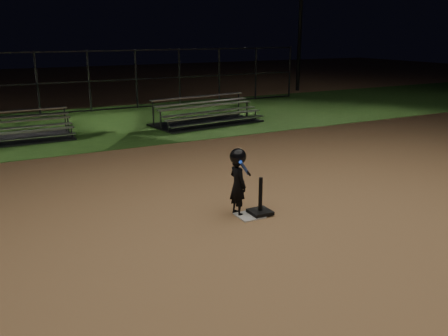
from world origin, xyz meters
The scene contains 8 objects.
ground centered at (0.00, 0.00, 0.00)m, with size 80.00×80.00×0.00m, color #A7784C.
grass_strip centered at (0.00, 10.00, 0.01)m, with size 60.00×8.00×0.01m, color #29521A.
home_plate centered at (0.00, 0.00, 0.01)m, with size 0.45×0.45×0.02m, color beige.
batting_tee centered at (0.21, -0.02, 0.14)m, with size 0.38×0.38×0.68m.
child_batter centered at (-0.14, 0.19, 0.66)m, with size 0.45×0.57×1.24m.
bleacher_left centered at (-3.34, 8.55, 0.18)m, with size 3.52×1.74×0.86m.
bleacher_right centered at (3.11, 8.32, 0.20)m, with size 4.07×2.37×0.94m.
backstop_fence centered at (0.00, 13.00, 1.25)m, with size 20.08×0.08×2.50m.
Camera 1 is at (-4.04, -6.76, 3.21)m, focal length 37.48 mm.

